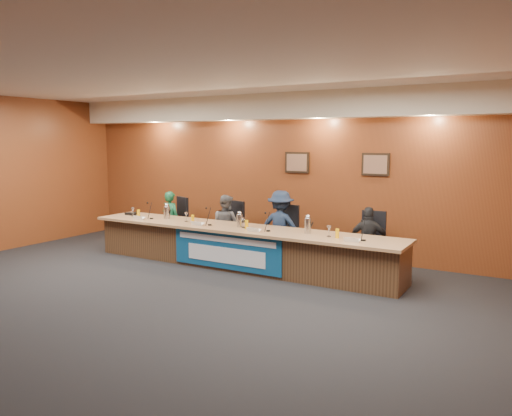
% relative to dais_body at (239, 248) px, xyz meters
% --- Properties ---
extents(floor, '(10.00, 10.00, 0.00)m').
position_rel_dais_body_xyz_m(floor, '(0.00, -2.40, -0.35)').
color(floor, black).
rests_on(floor, ground).
extents(ceiling, '(10.00, 8.00, 0.04)m').
position_rel_dais_body_xyz_m(ceiling, '(0.00, -2.40, 2.85)').
color(ceiling, silver).
rests_on(ceiling, wall_back).
extents(wall_back, '(10.00, 0.04, 3.20)m').
position_rel_dais_body_xyz_m(wall_back, '(0.00, 1.60, 1.25)').
color(wall_back, brown).
rests_on(wall_back, floor).
extents(soffit, '(10.00, 0.50, 0.50)m').
position_rel_dais_body_xyz_m(soffit, '(0.00, 1.35, 2.60)').
color(soffit, beige).
rests_on(soffit, wall_back).
extents(dais_body, '(6.00, 0.80, 0.70)m').
position_rel_dais_body_xyz_m(dais_body, '(0.00, 0.00, 0.00)').
color(dais_body, '#4A311D').
rests_on(dais_body, floor).
extents(dais_top, '(6.10, 0.95, 0.05)m').
position_rel_dais_body_xyz_m(dais_top, '(0.00, -0.05, 0.38)').
color(dais_top, '#9B724C').
rests_on(dais_top, dais_body).
extents(banner, '(2.20, 0.02, 0.65)m').
position_rel_dais_body_xyz_m(banner, '(0.00, -0.41, 0.03)').
color(banner, navy).
rests_on(banner, dais_body).
extents(banner_text_upper, '(2.00, 0.01, 0.10)m').
position_rel_dais_body_xyz_m(banner_text_upper, '(0.00, -0.43, 0.23)').
color(banner_text_upper, silver).
rests_on(banner_text_upper, banner).
extents(banner_text_lower, '(1.60, 0.01, 0.28)m').
position_rel_dais_body_xyz_m(banner_text_lower, '(0.00, -0.43, -0.05)').
color(banner_text_lower, silver).
rests_on(banner_text_lower, banner).
extents(wall_photo_left, '(0.52, 0.04, 0.42)m').
position_rel_dais_body_xyz_m(wall_photo_left, '(0.40, 1.57, 1.50)').
color(wall_photo_left, black).
rests_on(wall_photo_left, wall_back).
extents(wall_photo_right, '(0.52, 0.04, 0.42)m').
position_rel_dais_body_xyz_m(wall_photo_right, '(2.00, 1.57, 1.50)').
color(wall_photo_right, black).
rests_on(wall_photo_right, wall_back).
extents(panelist_a, '(0.46, 0.31, 1.22)m').
position_rel_dais_body_xyz_m(panelist_a, '(-2.13, 0.65, 0.26)').
color(panelist_a, '#135231').
rests_on(panelist_a, floor).
extents(panelist_b, '(0.66, 0.55, 1.22)m').
position_rel_dais_body_xyz_m(panelist_b, '(-0.71, 0.65, 0.26)').
color(panelist_b, '#55565A').
rests_on(panelist_b, floor).
extents(panelist_c, '(0.95, 0.64, 1.37)m').
position_rel_dais_body_xyz_m(panelist_c, '(0.52, 0.65, 0.33)').
color(panelist_c, '#14223A').
rests_on(panelist_c, floor).
extents(panelist_d, '(0.74, 0.47, 1.18)m').
position_rel_dais_body_xyz_m(panelist_d, '(2.20, 0.65, 0.24)').
color(panelist_d, black).
rests_on(panelist_d, floor).
extents(office_chair_a, '(0.62, 0.62, 0.08)m').
position_rel_dais_body_xyz_m(office_chair_a, '(-2.13, 0.75, 0.13)').
color(office_chair_a, black).
rests_on(office_chair_a, floor).
extents(office_chair_b, '(0.58, 0.58, 0.08)m').
position_rel_dais_body_xyz_m(office_chair_b, '(-0.71, 0.75, 0.13)').
color(office_chair_b, black).
rests_on(office_chair_b, floor).
extents(office_chair_c, '(0.51, 0.51, 0.08)m').
position_rel_dais_body_xyz_m(office_chair_c, '(0.52, 0.75, 0.13)').
color(office_chair_c, black).
rests_on(office_chair_c, floor).
extents(office_chair_d, '(0.51, 0.51, 0.08)m').
position_rel_dais_body_xyz_m(office_chair_d, '(2.20, 0.75, 0.13)').
color(office_chair_d, black).
rests_on(office_chair_d, floor).
extents(nameplate_a, '(0.24, 0.08, 0.10)m').
position_rel_dais_body_xyz_m(nameplate_a, '(-2.12, -0.34, 0.45)').
color(nameplate_a, white).
rests_on(nameplate_a, dais_top).
extents(microphone_a, '(0.07, 0.07, 0.02)m').
position_rel_dais_body_xyz_m(microphone_a, '(-1.95, -0.15, 0.41)').
color(microphone_a, black).
rests_on(microphone_a, dais_top).
extents(juice_glass_a, '(0.06, 0.06, 0.15)m').
position_rel_dais_body_xyz_m(juice_glass_a, '(-2.35, -0.09, 0.47)').
color(juice_glass_a, '#FFB607').
rests_on(juice_glass_a, dais_top).
extents(water_glass_a, '(0.08, 0.08, 0.18)m').
position_rel_dais_body_xyz_m(water_glass_a, '(-2.49, -0.09, 0.49)').
color(water_glass_a, silver).
rests_on(water_glass_a, dais_top).
extents(nameplate_b, '(0.24, 0.08, 0.10)m').
position_rel_dais_body_xyz_m(nameplate_b, '(-0.72, -0.30, 0.45)').
color(nameplate_b, white).
rests_on(nameplate_b, dais_top).
extents(microphone_b, '(0.07, 0.07, 0.02)m').
position_rel_dais_body_xyz_m(microphone_b, '(-0.51, -0.17, 0.41)').
color(microphone_b, black).
rests_on(microphone_b, dais_top).
extents(juice_glass_b, '(0.06, 0.06, 0.15)m').
position_rel_dais_body_xyz_m(juice_glass_b, '(-0.96, -0.10, 0.47)').
color(juice_glass_b, '#FFB607').
rests_on(juice_glass_b, dais_top).
extents(water_glass_b, '(0.08, 0.08, 0.18)m').
position_rel_dais_body_xyz_m(water_glass_b, '(-1.14, -0.06, 0.49)').
color(water_glass_b, silver).
rests_on(water_glass_b, dais_top).
extents(nameplate_c, '(0.24, 0.08, 0.10)m').
position_rel_dais_body_xyz_m(nameplate_c, '(0.50, -0.34, 0.45)').
color(nameplate_c, white).
rests_on(nameplate_c, dais_top).
extents(microphone_c, '(0.07, 0.07, 0.02)m').
position_rel_dais_body_xyz_m(microphone_c, '(0.71, -0.16, 0.41)').
color(microphone_c, black).
rests_on(microphone_c, dais_top).
extents(juice_glass_c, '(0.06, 0.06, 0.15)m').
position_rel_dais_body_xyz_m(juice_glass_c, '(0.24, -0.11, 0.47)').
color(juice_glass_c, '#FFB607').
rests_on(juice_glass_c, dais_top).
extents(water_glass_c, '(0.08, 0.08, 0.18)m').
position_rel_dais_body_xyz_m(water_glass_c, '(0.15, -0.07, 0.49)').
color(water_glass_c, silver).
rests_on(water_glass_c, dais_top).
extents(nameplate_d, '(0.24, 0.08, 0.10)m').
position_rel_dais_body_xyz_m(nameplate_d, '(2.24, -0.31, 0.45)').
color(nameplate_d, white).
rests_on(nameplate_d, dais_top).
extents(microphone_d, '(0.07, 0.07, 0.02)m').
position_rel_dais_body_xyz_m(microphone_d, '(2.37, -0.12, 0.41)').
color(microphone_d, black).
rests_on(microphone_d, dais_top).
extents(juice_glass_d, '(0.06, 0.06, 0.15)m').
position_rel_dais_body_xyz_m(juice_glass_d, '(1.94, -0.12, 0.47)').
color(juice_glass_d, '#FFB607').
rests_on(juice_glass_d, dais_top).
extents(water_glass_d, '(0.08, 0.08, 0.18)m').
position_rel_dais_body_xyz_m(water_glass_d, '(1.78, -0.08, 0.49)').
color(water_glass_d, silver).
rests_on(water_glass_d, dais_top).
extents(carafe_left, '(0.13, 0.13, 0.24)m').
position_rel_dais_body_xyz_m(carafe_left, '(-1.71, 0.04, 0.52)').
color(carafe_left, silver).
rests_on(carafe_left, dais_top).
extents(carafe_mid, '(0.11, 0.11, 0.23)m').
position_rel_dais_body_xyz_m(carafe_mid, '(0.05, -0.04, 0.51)').
color(carafe_mid, silver).
rests_on(carafe_mid, dais_top).
extents(carafe_right, '(0.11, 0.11, 0.26)m').
position_rel_dais_body_xyz_m(carafe_right, '(1.37, 0.00, 0.53)').
color(carafe_right, silver).
rests_on(carafe_right, dais_top).
extents(speakerphone, '(0.32, 0.32, 0.05)m').
position_rel_dais_body_xyz_m(speakerphone, '(-2.66, 0.06, 0.43)').
color(speakerphone, black).
rests_on(speakerphone, dais_top).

